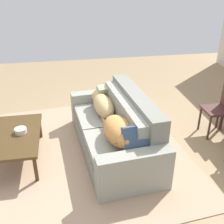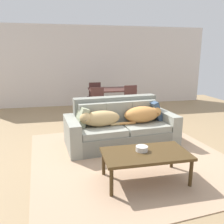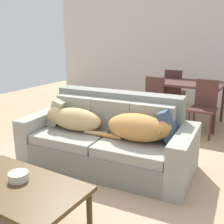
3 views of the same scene
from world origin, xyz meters
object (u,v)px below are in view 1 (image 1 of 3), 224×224
couch (117,131)px  bowl_on_coffee_table (21,131)px  dog_on_right_cushion (119,132)px  throw_pillow_by_right_arm (139,141)px  dining_chair_near_left (220,107)px  throw_pillow_by_left_arm (107,95)px  dog_on_left_cushion (103,104)px  coffee_table (17,137)px

couch → bowl_on_coffee_table: couch is taller
dog_on_right_cushion → throw_pillow_by_right_arm: throw_pillow_by_right_arm is taller
couch → dining_chair_near_left: couch is taller
throw_pillow_by_left_arm → dining_chair_near_left: 1.89m
throw_pillow_by_left_arm → bowl_on_coffee_table: bearing=-62.4°
dog_on_left_cushion → dining_chair_near_left: 1.94m
bowl_on_coffee_table → couch: bearing=88.3°
coffee_table → bowl_on_coffee_table: (-0.04, 0.06, 0.08)m
dining_chair_near_left → dog_on_right_cushion: bearing=-71.3°
dog_on_left_cushion → bowl_on_coffee_table: (0.40, -1.25, -0.12)m
couch → dog_on_left_cushion: couch is taller
dog_on_right_cushion → throw_pillow_by_left_arm: throw_pillow_by_left_arm is taller
dining_chair_near_left → throw_pillow_by_left_arm: bearing=-108.3°
throw_pillow_by_left_arm → bowl_on_coffee_table: (0.72, -1.39, -0.14)m
dog_on_left_cushion → throw_pillow_by_left_arm: size_ratio=2.38×
couch → throw_pillow_by_right_arm: couch is taller
dog_on_left_cushion → throw_pillow_by_left_arm: bearing=152.3°
throw_pillow_by_right_arm → throw_pillow_by_left_arm: bearing=-174.4°
dog_on_left_cushion → throw_pillow_by_right_arm: bearing=7.6°
couch → dining_chair_near_left: (-0.17, 1.77, 0.16)m
couch → dining_chair_near_left: size_ratio=2.49×
couch → throw_pillow_by_left_arm: bearing=176.3°
bowl_on_coffee_table → dog_on_right_cushion: bearing=70.0°
couch → dog_on_right_cushion: (0.45, -0.07, 0.26)m
dog_on_right_cushion → throw_pillow_by_left_arm: bearing=172.5°
couch → coffee_table: size_ratio=1.86×
dining_chair_near_left → throw_pillow_by_right_arm: bearing=-60.5°
throw_pillow_by_left_arm → bowl_on_coffee_table: size_ratio=2.19×
dog_on_right_cushion → coffee_table: dog_on_right_cushion is taller
throw_pillow_by_right_arm → coffee_table: throw_pillow_by_right_arm is taller
dog_on_left_cushion → bowl_on_coffee_table: dog_on_left_cushion is taller
dining_chair_near_left → couch: bearing=-84.5°
throw_pillow_by_left_arm → couch: bearing=1.9°
dog_on_right_cushion → coffee_table: 1.49m
dining_chair_near_left → coffee_table: bearing=-87.0°
throw_pillow_by_left_arm → throw_pillow_by_right_arm: size_ratio=0.92×
throw_pillow_by_right_arm → dining_chair_near_left: dining_chair_near_left is taller
dog_on_right_cushion → throw_pillow_by_right_arm: (0.31, 0.19, 0.02)m
throw_pillow_by_left_arm → bowl_on_coffee_table: throw_pillow_by_left_arm is taller
throw_pillow_by_left_arm → dining_chair_near_left: size_ratio=0.42×
throw_pillow_by_right_arm → bowl_on_coffee_table: size_ratio=2.38×
dog_on_right_cushion → bowl_on_coffee_table: 1.44m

